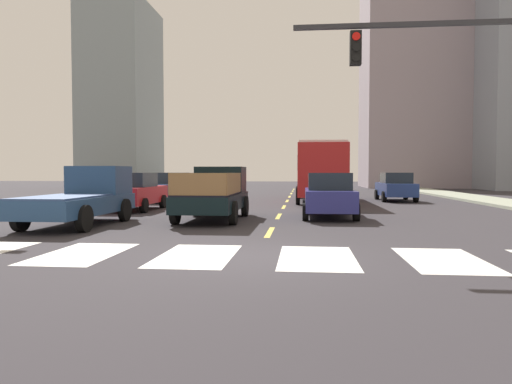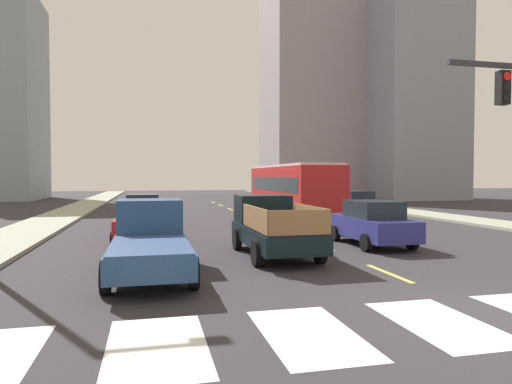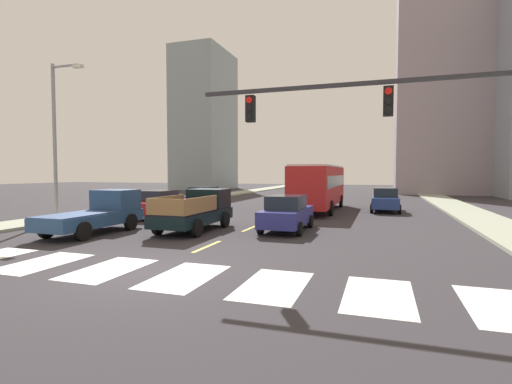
% 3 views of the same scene
% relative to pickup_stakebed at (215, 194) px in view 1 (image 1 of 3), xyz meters
% --- Properties ---
extents(ground_plane, '(160.00, 160.00, 0.00)m').
position_rel_pickup_stakebed_xyz_m(ground_plane, '(2.31, -7.72, -0.94)').
color(ground_plane, '#312E32').
extents(sidewalk_right, '(2.86, 110.00, 0.15)m').
position_rel_pickup_stakebed_xyz_m(sidewalk_right, '(14.23, 10.28, -0.86)').
color(sidewalk_right, '#9BA28C').
rests_on(sidewalk_right, ground).
extents(sidewalk_left, '(2.86, 110.00, 0.15)m').
position_rel_pickup_stakebed_xyz_m(sidewalk_left, '(-9.61, 10.28, -0.86)').
color(sidewalk_left, '#9BA28C').
rests_on(sidewalk_left, ground).
extents(crosswalk_stripe_2, '(1.54, 2.84, 0.01)m').
position_rel_pickup_stakebed_xyz_m(crosswalk_stripe_2, '(-1.44, -7.72, -0.93)').
color(crosswalk_stripe_2, silver).
rests_on(crosswalk_stripe_2, ground).
extents(crosswalk_stripe_3, '(1.54, 2.84, 0.01)m').
position_rel_pickup_stakebed_xyz_m(crosswalk_stripe_3, '(1.06, -7.72, -0.93)').
color(crosswalk_stripe_3, silver).
rests_on(crosswalk_stripe_3, ground).
extents(crosswalk_stripe_4, '(1.54, 2.84, 0.01)m').
position_rel_pickup_stakebed_xyz_m(crosswalk_stripe_4, '(3.56, -7.72, -0.93)').
color(crosswalk_stripe_4, silver).
rests_on(crosswalk_stripe_4, ground).
extents(crosswalk_stripe_5, '(1.54, 2.84, 0.01)m').
position_rel_pickup_stakebed_xyz_m(crosswalk_stripe_5, '(6.05, -7.72, -0.93)').
color(crosswalk_stripe_5, silver).
rests_on(crosswalk_stripe_5, ground).
extents(lane_dash_0, '(0.16, 2.40, 0.01)m').
position_rel_pickup_stakebed_xyz_m(lane_dash_0, '(2.31, -3.72, -0.93)').
color(lane_dash_0, gold).
rests_on(lane_dash_0, ground).
extents(lane_dash_1, '(0.16, 2.40, 0.01)m').
position_rel_pickup_stakebed_xyz_m(lane_dash_1, '(2.31, 1.28, -0.93)').
color(lane_dash_1, gold).
rests_on(lane_dash_1, ground).
extents(lane_dash_2, '(0.16, 2.40, 0.01)m').
position_rel_pickup_stakebed_xyz_m(lane_dash_2, '(2.31, 6.28, -0.93)').
color(lane_dash_2, gold).
rests_on(lane_dash_2, ground).
extents(lane_dash_3, '(0.16, 2.40, 0.01)m').
position_rel_pickup_stakebed_xyz_m(lane_dash_3, '(2.31, 11.28, -0.93)').
color(lane_dash_3, gold).
rests_on(lane_dash_3, ground).
extents(lane_dash_4, '(0.16, 2.40, 0.01)m').
position_rel_pickup_stakebed_xyz_m(lane_dash_4, '(2.31, 16.28, -0.93)').
color(lane_dash_4, gold).
rests_on(lane_dash_4, ground).
extents(lane_dash_5, '(0.16, 2.40, 0.01)m').
position_rel_pickup_stakebed_xyz_m(lane_dash_5, '(2.31, 21.28, -0.93)').
color(lane_dash_5, gold).
rests_on(lane_dash_5, ground).
extents(lane_dash_6, '(0.16, 2.40, 0.01)m').
position_rel_pickup_stakebed_xyz_m(lane_dash_6, '(2.31, 26.28, -0.93)').
color(lane_dash_6, gold).
rests_on(lane_dash_6, ground).
extents(lane_dash_7, '(0.16, 2.40, 0.01)m').
position_rel_pickup_stakebed_xyz_m(lane_dash_7, '(2.31, 31.28, -0.93)').
color(lane_dash_7, gold).
rests_on(lane_dash_7, ground).
extents(pickup_stakebed, '(2.18, 5.20, 1.96)m').
position_rel_pickup_stakebed_xyz_m(pickup_stakebed, '(0.00, 0.00, 0.00)').
color(pickup_stakebed, black).
rests_on(pickup_stakebed, ground).
extents(pickup_dark, '(2.18, 5.20, 1.96)m').
position_rel_pickup_stakebed_xyz_m(pickup_dark, '(-4.03, -2.23, -0.02)').
color(pickup_dark, navy).
rests_on(pickup_dark, ground).
extents(city_bus, '(2.72, 10.80, 3.32)m').
position_rel_pickup_stakebed_xyz_m(city_bus, '(4.24, 11.04, 1.02)').
color(city_bus, red).
rests_on(city_bus, ground).
extents(sedan_near_right, '(2.02, 4.40, 1.72)m').
position_rel_pickup_stakebed_xyz_m(sedan_near_right, '(4.26, 1.00, -0.08)').
color(sedan_near_right, navy).
rests_on(sedan_near_right, ground).
extents(sedan_near_left, '(2.02, 4.40, 1.72)m').
position_rel_pickup_stakebed_xyz_m(sedan_near_left, '(-4.38, 9.67, -0.08)').
color(sedan_near_left, navy).
rests_on(sedan_near_left, ground).
extents(sedan_mid, '(2.02, 4.40, 1.72)m').
position_rel_pickup_stakebed_xyz_m(sedan_mid, '(8.86, 12.01, -0.08)').
color(sedan_mid, navy).
rests_on(sedan_mid, ground).
extents(sedan_far, '(2.02, 4.40, 1.72)m').
position_rel_pickup_stakebed_xyz_m(sedan_far, '(-4.42, 3.56, -0.08)').
color(sedan_far, red).
rests_on(sedan_far, ground).
extents(tower_tall_centre, '(7.76, 11.24, 23.18)m').
position_rel_pickup_stakebed_xyz_m(tower_tall_centre, '(-20.17, 42.12, 10.65)').
color(tower_tall_centre, '#8C9BA0').
rests_on(tower_tall_centre, ground).
extents(block_mid_right, '(11.27, 9.71, 30.41)m').
position_rel_pickup_stakebed_xyz_m(block_mid_right, '(15.91, 39.29, 14.27)').
color(block_mid_right, '#9D8F99').
rests_on(block_mid_right, ground).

